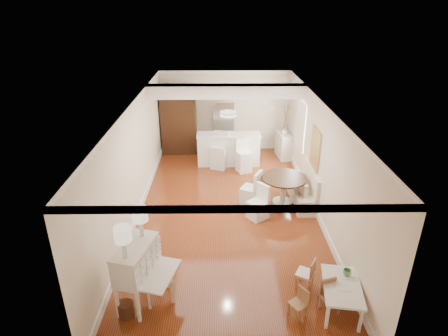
{
  "coord_description": "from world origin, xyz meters",
  "views": [
    {
      "loc": [
        -0.19,
        -8.27,
        5.0
      ],
      "look_at": [
        -0.08,
        0.3,
        1.11
      ],
      "focal_mm": 30.0,
      "sensor_mm": 36.0,
      "label": 1
    }
  ],
  "objects_px": {
    "wicker_basket": "(126,309)",
    "breakfast_counter": "(229,149)",
    "kids_chair_b": "(305,273)",
    "slip_chair_far": "(251,188)",
    "fridge": "(234,128)",
    "slip_chair_near": "(257,202)",
    "sideboard": "(284,145)",
    "bar_stool_left": "(219,151)",
    "kids_table": "(340,297)",
    "dining_table": "(283,191)",
    "secretary_bureau": "(138,274)",
    "gustavian_armchair": "(158,277)",
    "bar_stool_right": "(244,156)",
    "kids_chair_c": "(331,297)",
    "pantry_cabinet": "(179,121)",
    "kids_chair_a": "(298,303)"
  },
  "relations": [
    {
      "from": "bar_stool_left",
      "to": "kids_chair_c",
      "type": "bearing_deg",
      "value": -53.89
    },
    {
      "from": "pantry_cabinet",
      "to": "secretary_bureau",
      "type": "bearing_deg",
      "value": -90.26
    },
    {
      "from": "fridge",
      "to": "kids_table",
      "type": "bearing_deg",
      "value": -77.87
    },
    {
      "from": "gustavian_armchair",
      "to": "fridge",
      "type": "xyz_separation_m",
      "value": [
        1.61,
        7.14,
        0.43
      ]
    },
    {
      "from": "secretary_bureau",
      "to": "bar_stool_left",
      "type": "distance_m",
      "value": 6.05
    },
    {
      "from": "kids_chair_c",
      "to": "slip_chair_near",
      "type": "distance_m",
      "value": 3.24
    },
    {
      "from": "slip_chair_near",
      "to": "fridge",
      "type": "bearing_deg",
      "value": 146.71
    },
    {
      "from": "sideboard",
      "to": "fridge",
      "type": "bearing_deg",
      "value": 155.96
    },
    {
      "from": "bar_stool_right",
      "to": "pantry_cabinet",
      "type": "xyz_separation_m",
      "value": [
        -2.17,
        1.68,
        0.63
      ]
    },
    {
      "from": "slip_chair_near",
      "to": "bar_stool_right",
      "type": "distance_m",
      "value": 2.77
    },
    {
      "from": "kids_table",
      "to": "kids_chair_b",
      "type": "distance_m",
      "value": 0.76
    },
    {
      "from": "breakfast_counter",
      "to": "secretary_bureau",
      "type": "bearing_deg",
      "value": -105.65
    },
    {
      "from": "slip_chair_far",
      "to": "bar_stool_right",
      "type": "bearing_deg",
      "value": -151.11
    },
    {
      "from": "secretary_bureau",
      "to": "sideboard",
      "type": "bearing_deg",
      "value": 76.42
    },
    {
      "from": "kids_chair_b",
      "to": "breakfast_counter",
      "type": "bearing_deg",
      "value": -138.0
    },
    {
      "from": "fridge",
      "to": "wicker_basket",
      "type": "bearing_deg",
      "value": -105.62
    },
    {
      "from": "secretary_bureau",
      "to": "kids_table",
      "type": "relative_size",
      "value": 1.16
    },
    {
      "from": "dining_table",
      "to": "bar_stool_left",
      "type": "height_order",
      "value": "bar_stool_left"
    },
    {
      "from": "secretary_bureau",
      "to": "kids_table",
      "type": "xyz_separation_m",
      "value": [
        3.53,
        -0.21,
        -0.35
      ]
    },
    {
      "from": "bar_stool_right",
      "to": "secretary_bureau",
      "type": "bearing_deg",
      "value": -132.56
    },
    {
      "from": "bar_stool_left",
      "to": "kids_chair_b",
      "type": "bearing_deg",
      "value": -54.96
    },
    {
      "from": "slip_chair_near",
      "to": "breakfast_counter",
      "type": "relative_size",
      "value": 0.43
    },
    {
      "from": "gustavian_armchair",
      "to": "sideboard",
      "type": "bearing_deg",
      "value": -45.87
    },
    {
      "from": "secretary_bureau",
      "to": "fridge",
      "type": "xyz_separation_m",
      "value": [
        1.93,
        7.23,
        0.29
      ]
    },
    {
      "from": "kids_chair_a",
      "to": "kids_chair_b",
      "type": "distance_m",
      "value": 0.77
    },
    {
      "from": "slip_chair_near",
      "to": "bar_stool_left",
      "type": "distance_m",
      "value": 3.2
    },
    {
      "from": "bar_stool_left",
      "to": "dining_table",
      "type": "bearing_deg",
      "value": -36.37
    },
    {
      "from": "secretary_bureau",
      "to": "kids_chair_a",
      "type": "distance_m",
      "value": 2.81
    },
    {
      "from": "slip_chair_far",
      "to": "bar_stool_left",
      "type": "relative_size",
      "value": 0.8
    },
    {
      "from": "wicker_basket",
      "to": "pantry_cabinet",
      "type": "distance_m",
      "value": 7.66
    },
    {
      "from": "gustavian_armchair",
      "to": "dining_table",
      "type": "relative_size",
      "value": 0.8
    },
    {
      "from": "gustavian_armchair",
      "to": "kids_chair_b",
      "type": "distance_m",
      "value": 2.73
    },
    {
      "from": "wicker_basket",
      "to": "dining_table",
      "type": "xyz_separation_m",
      "value": [
        3.28,
        3.8,
        0.26
      ]
    },
    {
      "from": "kids_table",
      "to": "pantry_cabinet",
      "type": "xyz_separation_m",
      "value": [
        -3.5,
        7.48,
        0.89
      ]
    },
    {
      "from": "sideboard",
      "to": "kids_chair_c",
      "type": "bearing_deg",
      "value": -100.04
    },
    {
      "from": "kids_table",
      "to": "bar_stool_right",
      "type": "distance_m",
      "value": 5.95
    },
    {
      "from": "bar_stool_left",
      "to": "fridge",
      "type": "xyz_separation_m",
      "value": [
        0.5,
        1.36,
        0.31
      ]
    },
    {
      "from": "secretary_bureau",
      "to": "kids_chair_b",
      "type": "distance_m",
      "value": 3.07
    },
    {
      "from": "gustavian_armchair",
      "to": "pantry_cabinet",
      "type": "bearing_deg",
      "value": -17.07
    },
    {
      "from": "kids_chair_b",
      "to": "slip_chair_far",
      "type": "distance_m",
      "value": 3.28
    },
    {
      "from": "gustavian_armchair",
      "to": "wicker_basket",
      "type": "relative_size",
      "value": 3.46
    },
    {
      "from": "dining_table",
      "to": "kids_chair_b",
      "type": "bearing_deg",
      "value": -91.22
    },
    {
      "from": "kids_chair_c",
      "to": "sideboard",
      "type": "distance_m",
      "value": 7.01
    },
    {
      "from": "wicker_basket",
      "to": "kids_table",
      "type": "distance_m",
      "value": 3.72
    },
    {
      "from": "kids_table",
      "to": "kids_chair_c",
      "type": "distance_m",
      "value": 0.2
    },
    {
      "from": "kids_chair_b",
      "to": "fridge",
      "type": "relative_size",
      "value": 0.35
    },
    {
      "from": "wicker_basket",
      "to": "breakfast_counter",
      "type": "bearing_deg",
      "value": 73.62
    },
    {
      "from": "kids_chair_c",
      "to": "breakfast_counter",
      "type": "relative_size",
      "value": 0.3
    },
    {
      "from": "dining_table",
      "to": "slip_chair_near",
      "type": "xyz_separation_m",
      "value": [
        -0.74,
        -0.66,
        0.04
      ]
    },
    {
      "from": "pantry_cabinet",
      "to": "gustavian_armchair",
      "type": "bearing_deg",
      "value": -87.69
    }
  ]
}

